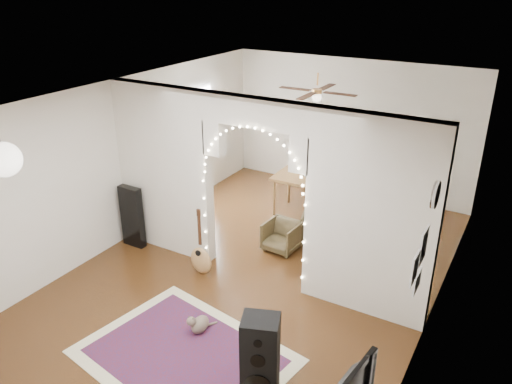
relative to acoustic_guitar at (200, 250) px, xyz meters
The scene contains 23 objects.
floor 0.92m from the acoustic_guitar, 28.79° to the left, with size 7.50×7.50×0.00m, color black.
ceiling 2.45m from the acoustic_guitar, 28.79° to the left, with size 5.00×7.50×0.02m, color white.
wall_back 4.32m from the acoustic_guitar, 80.09° to the left, with size 5.00×0.02×2.70m, color silver.
wall_front 3.56m from the acoustic_guitar, 77.79° to the right, with size 5.00×0.02×2.70m, color silver.
wall_left 2.05m from the acoustic_guitar, 167.35° to the left, with size 0.02×7.50×2.70m, color silver.
wall_right 3.39m from the acoustic_guitar, ahead, with size 0.02×7.50×2.70m, color silver.
divider_wall 1.32m from the acoustic_guitar, 28.79° to the left, with size 5.00×0.20×2.70m.
fairy_lights 1.39m from the acoustic_guitar, 20.32° to the left, with size 1.64×0.04×1.60m, color #FFEABF, non-canonical shape.
window 3.02m from the acoustic_guitar, 128.44° to the left, with size 0.04×1.20×1.40m, color white.
wall_clock 3.63m from the acoustic_guitar, ahead, with size 0.31×0.31×0.03m, color white.
picture_frames 3.44m from the acoustic_guitar, 10.63° to the right, with size 0.02×0.50×0.70m, color white, non-canonical shape.
paper_lantern 2.97m from the acoustic_guitar, 120.42° to the right, with size 0.40×0.40×0.40m, color white.
ceiling_fan 3.21m from the acoustic_guitar, 73.18° to the left, with size 1.10×1.10×0.30m, color #B97E3D, non-canonical shape.
area_rug 1.84m from the acoustic_guitar, 60.72° to the right, with size 2.37×1.78×0.02m, color maroon.
guitar_case 1.49m from the acoustic_guitar, behind, with size 0.40×0.13×1.05m, color black.
acoustic_guitar is the anchor object (origin of this frame).
tabby_cat 1.38m from the acoustic_guitar, 55.41° to the right, with size 0.29×0.43×0.29m.
floor_speaker 2.53m from the acoustic_guitar, 39.73° to the right, with size 0.48×0.45×0.99m.
bookcase 3.98m from the acoustic_guitar, 79.65° to the left, with size 1.49×0.38×1.53m, color beige.
dining_table 2.71m from the acoustic_guitar, 78.81° to the left, with size 1.22×0.83×0.76m.
flower_vase 2.73m from the acoustic_guitar, 78.81° to the left, with size 0.18×0.18×0.19m, color silver.
dining_chair_left 2.15m from the acoustic_guitar, 58.09° to the left, with size 0.56×0.58×0.53m, color #4B3F25.
dining_chair_right 1.44m from the acoustic_guitar, 59.79° to the left, with size 0.53×0.54×0.49m, color #4B3F25.
Camera 1 is at (3.22, -5.55, 4.18)m, focal length 35.00 mm.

